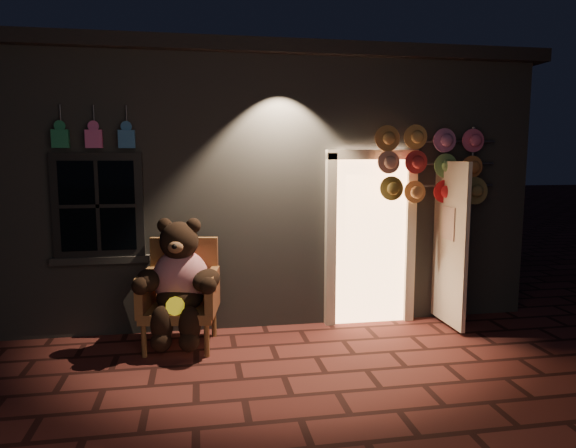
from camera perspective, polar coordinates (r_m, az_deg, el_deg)
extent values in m
plane|color=maroon|center=(5.16, -0.48, -16.55)|extent=(60.00, 60.00, 0.00)
cube|color=slate|center=(8.70, -4.84, 4.46)|extent=(7.00, 5.00, 3.30)
cube|color=black|center=(8.78, -4.97, 15.81)|extent=(7.30, 5.30, 0.16)
cube|color=black|center=(6.24, -20.31, 1.93)|extent=(1.00, 0.10, 1.20)
cube|color=black|center=(6.21, -20.36, 1.90)|extent=(0.82, 0.06, 1.02)
cube|color=slate|center=(6.33, -20.05, -3.76)|extent=(1.10, 0.14, 0.08)
cube|color=#FEB472|center=(6.58, 9.04, -1.83)|extent=(0.92, 0.10, 2.10)
cube|color=beige|center=(6.39, 4.74, -2.04)|extent=(0.12, 0.12, 2.20)
cube|color=beige|center=(6.73, 13.35, -1.74)|extent=(0.12, 0.12, 2.20)
cube|color=beige|center=(6.45, 9.36, 7.62)|extent=(1.16, 0.12, 0.12)
cube|color=beige|center=(6.58, 17.56, -2.08)|extent=(0.05, 0.80, 2.00)
cube|color=#217B4F|center=(6.21, -23.97, 8.66)|extent=(0.18, 0.07, 0.20)
cylinder|color=#59595E|center=(6.29, -23.96, 10.92)|extent=(0.02, 0.02, 0.25)
cube|color=#D3569C|center=(6.14, -20.76, 8.83)|extent=(0.18, 0.07, 0.20)
cylinder|color=#59595E|center=(6.21, -20.76, 11.12)|extent=(0.02, 0.02, 0.25)
cube|color=#2E67A2|center=(6.09, -17.48, 8.99)|extent=(0.18, 0.07, 0.20)
cylinder|color=#59595E|center=(6.16, -17.50, 11.30)|extent=(0.02, 0.02, 0.25)
cube|color=olive|center=(5.89, -11.88, -9.41)|extent=(0.87, 0.83, 0.11)
cube|color=olive|center=(6.11, -11.40, -5.05)|extent=(0.78, 0.20, 0.77)
cube|color=olive|center=(5.89, -15.48, -7.30)|extent=(0.19, 0.67, 0.44)
cube|color=olive|center=(5.75, -8.38, -7.46)|extent=(0.19, 0.67, 0.44)
cylinder|color=olive|center=(5.75, -15.71, -12.40)|extent=(0.06, 0.06, 0.35)
cylinder|color=olive|center=(5.62, -9.01, -12.66)|extent=(0.06, 0.06, 0.35)
cylinder|color=olive|center=(6.31, -14.29, -10.53)|extent=(0.06, 0.06, 0.35)
cylinder|color=olive|center=(6.20, -8.22, -10.71)|extent=(0.06, 0.06, 0.35)
ellipsoid|color=#BA132F|center=(5.83, -11.82, -5.95)|extent=(0.69, 0.59, 0.65)
ellipsoid|color=black|center=(5.81, -11.90, -7.96)|extent=(0.57, 0.51, 0.31)
sphere|color=black|center=(5.70, -12.02, -1.84)|extent=(0.48, 0.48, 0.42)
sphere|color=black|center=(5.74, -13.54, -0.17)|extent=(0.16, 0.16, 0.16)
sphere|color=black|center=(5.68, -10.47, -0.16)|extent=(0.16, 0.16, 0.16)
ellipsoid|color=brown|center=(5.52, -12.38, -2.54)|extent=(0.18, 0.14, 0.13)
ellipsoid|color=black|center=(5.70, -15.30, -6.08)|extent=(0.32, 0.47, 0.24)
ellipsoid|color=black|center=(5.58, -9.05, -6.19)|extent=(0.42, 0.49, 0.24)
ellipsoid|color=black|center=(5.64, -13.85, -10.81)|extent=(0.24, 0.24, 0.40)
ellipsoid|color=black|center=(5.59, -10.87, -10.91)|extent=(0.24, 0.24, 0.40)
sphere|color=black|center=(5.65, -13.93, -12.57)|extent=(0.22, 0.22, 0.22)
sphere|color=black|center=(5.59, -10.92, -12.69)|extent=(0.22, 0.22, 0.22)
cylinder|color=yellow|center=(5.56, -12.43, -8.89)|extent=(0.21, 0.11, 0.19)
cylinder|color=#59595E|center=(6.99, 19.50, -0.07)|extent=(0.04, 0.04, 2.47)
cylinder|color=#59595E|center=(6.79, 17.93, 8.70)|extent=(1.10, 0.03, 0.03)
cylinder|color=#59595E|center=(6.79, 17.84, 6.39)|extent=(1.10, 0.03, 0.03)
cylinder|color=#59595E|center=(6.80, 17.74, 4.07)|extent=(1.10, 0.03, 0.03)
cylinder|color=#B37E42|center=(6.38, 11.11, 9.44)|extent=(0.31, 0.11, 0.31)
cylinder|color=#B58949|center=(6.49, 14.27, 9.31)|extent=(0.31, 0.11, 0.31)
cylinder|color=#BC6AA1|center=(6.62, 17.31, 9.17)|extent=(0.31, 0.11, 0.31)
cylinder|color=#F15F8F|center=(6.85, 19.84, 9.00)|extent=(0.31, 0.11, 0.31)
cylinder|color=tan|center=(6.35, 11.13, 6.55)|extent=(0.31, 0.11, 0.31)
cylinder|color=#BD2E31|center=(6.46, 14.28, 6.48)|extent=(0.31, 0.11, 0.31)
cylinder|color=#70AC5F|center=(6.67, 16.96, 6.41)|extent=(0.31, 0.11, 0.31)
cylinder|color=#D27E40|center=(6.82, 19.84, 6.30)|extent=(0.31, 0.11, 0.31)
cylinder|color=olive|center=(6.33, 11.16, 3.64)|extent=(0.31, 0.11, 0.31)
cylinder|color=tan|center=(6.53, 13.98, 3.67)|extent=(0.31, 0.11, 0.31)
cylinder|color=red|center=(6.66, 16.98, 3.64)|extent=(0.31, 0.11, 0.31)
cylinder|color=olive|center=(6.80, 19.85, 3.60)|extent=(0.31, 0.11, 0.31)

